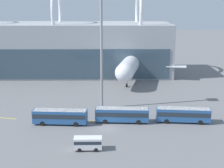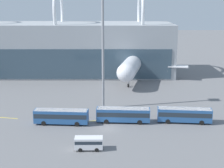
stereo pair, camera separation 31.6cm
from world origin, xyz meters
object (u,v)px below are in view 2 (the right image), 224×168
service_van_foreground (87,142)px  floodlight_mast (101,37)px  shuttle_bus_1 (122,114)px  shuttle_bus_0 (60,116)px  shuttle_bus_2 (183,114)px  airliner_at_gate_far (132,62)px

service_van_foreground → floodlight_mast: size_ratio=0.18×
shuttle_bus_1 → floodlight_mast: size_ratio=0.41×
shuttle_bus_0 → shuttle_bus_2: bearing=6.1°
airliner_at_gate_far → floodlight_mast: (-9.15, -31.01, 11.61)m
shuttle_bus_0 → shuttle_bus_2: same height
shuttle_bus_2 → floodlight_mast: 24.91m
airliner_at_gate_far → shuttle_bus_2: (8.05, -40.82, -3.51)m
service_van_foreground → floodlight_mast: 28.01m
floodlight_mast → shuttle_bus_0: bearing=-128.0°
shuttle_bus_1 → service_van_foreground: size_ratio=2.33×
shuttle_bus_0 → floodlight_mast: size_ratio=0.41×
shuttle_bus_2 → floodlight_mast: bearing=156.0°
shuttle_bus_0 → floodlight_mast: floodlight_mast is taller
airliner_at_gate_far → shuttle_bus_0: size_ratio=3.29×
shuttle_bus_2 → shuttle_bus_1: bearing=-174.7°
airliner_at_gate_far → shuttle_bus_0: bearing=-11.3°
airliner_at_gate_far → shuttle_bus_1: 41.15m
shuttle_bus_0 → airliner_at_gate_far: bearing=71.2°
shuttle_bus_1 → shuttle_bus_2: size_ratio=0.99×
airliner_at_gate_far → shuttle_bus_2: airliner_at_gate_far is taller
service_van_foreground → floodlight_mast: bearing=-95.5°
airliner_at_gate_far → shuttle_bus_1: airliner_at_gate_far is taller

